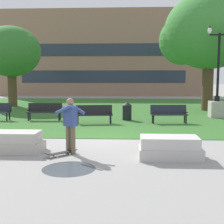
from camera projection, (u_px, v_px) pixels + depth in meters
ground_plane at (106, 139)px, 11.72m from camera, size 140.00×140.00×0.00m
grass_lawn at (116, 110)px, 21.64m from camera, size 40.00×20.00×0.02m
concrete_block_center at (14, 142)px, 9.80m from camera, size 1.80×0.90×0.64m
concrete_block_left at (170, 148)px, 9.01m from camera, size 1.80×0.90×0.64m
person_skateboarder at (70, 122)px, 9.48m from camera, size 0.94×0.61×1.71m
skateboard at (62, 153)px, 9.34m from camera, size 0.88×0.84×0.14m
puddle at (69, 169)px, 8.03m from camera, size 1.38×1.38×0.01m
park_bench_near_left at (45, 110)px, 16.42m from camera, size 1.82×0.60×0.90m
park_bench_near_right at (169, 113)px, 15.43m from camera, size 1.83×0.66×0.90m
park_bench_far_right at (94, 113)px, 15.32m from camera, size 1.85×0.77×0.90m
lamp_post_left at (217, 99)px, 17.58m from camera, size 1.32×0.80×5.08m
tree_far_right at (10, 52)px, 23.38m from camera, size 4.65×4.43×6.01m
tree_near_left at (208, 32)px, 20.48m from camera, size 6.20×5.90×7.78m
trash_bin at (127, 111)px, 16.50m from camera, size 0.49×0.49×0.96m
building_facade_distant at (103, 53)px, 35.54m from camera, size 24.87×1.03×9.81m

